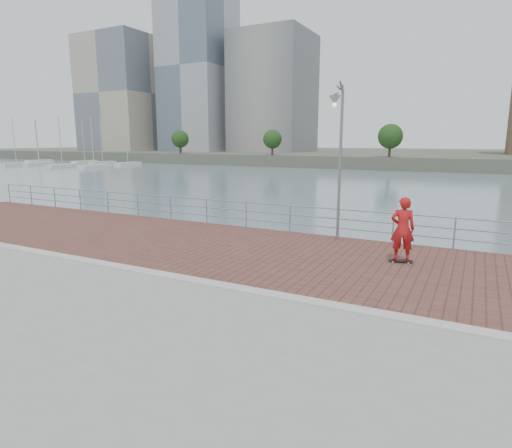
% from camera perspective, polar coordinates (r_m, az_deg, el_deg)
% --- Properties ---
extents(water, '(400.00, 400.00, 0.00)m').
position_cam_1_polar(water, '(12.06, -4.60, -17.28)').
color(water, slate).
rests_on(water, ground).
extents(seawall, '(40.00, 24.00, 2.00)m').
position_cam_1_polar(seawall, '(8.39, -25.00, -24.32)').
color(seawall, gray).
rests_on(seawall, ground).
extents(brick_lane, '(40.00, 6.80, 0.02)m').
position_cam_1_polar(brick_lane, '(14.27, 2.97, -3.98)').
color(brick_lane, brown).
rests_on(brick_lane, seawall).
extents(curb, '(40.00, 0.40, 0.06)m').
position_cam_1_polar(curb, '(11.23, -4.76, -8.13)').
color(curb, '#B7B5AD').
rests_on(curb, seawall).
extents(far_shore, '(320.00, 95.00, 2.50)m').
position_cam_1_polar(far_shore, '(131.65, 25.27, 8.13)').
color(far_shore, '#4C5142').
rests_on(far_shore, ground).
extents(guardrail, '(39.06, 0.06, 1.13)m').
position_cam_1_polar(guardrail, '(17.20, 7.71, 0.86)').
color(guardrail, '#8C9EA8').
rests_on(guardrail, brick_lane).
extents(street_lamp, '(0.40, 1.16, 5.49)m').
position_cam_1_polar(street_lamp, '(15.72, 10.85, 11.57)').
color(street_lamp, gray).
rests_on(street_lamp, brick_lane).
extents(skateboard, '(0.73, 0.35, 0.08)m').
position_cam_1_polar(skateboard, '(13.94, 18.71, -4.63)').
color(skateboard, black).
rests_on(skateboard, brick_lane).
extents(skateboarder, '(0.81, 0.63, 1.96)m').
position_cam_1_polar(skateboarder, '(13.71, 18.97, -0.60)').
color(skateboarder, red).
rests_on(skateboarder, skateboard).
extents(shoreline_trees, '(109.68, 5.16, 6.88)m').
position_cam_1_polar(shoreline_trees, '(86.18, 23.78, 10.64)').
color(shoreline_trees, '#473323').
rests_on(shoreline_trees, far_shore).
extents(marina, '(31.76, 20.77, 10.57)m').
position_cam_1_polar(marina, '(109.35, -23.49, 7.47)').
color(marina, silver).
rests_on(marina, water).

